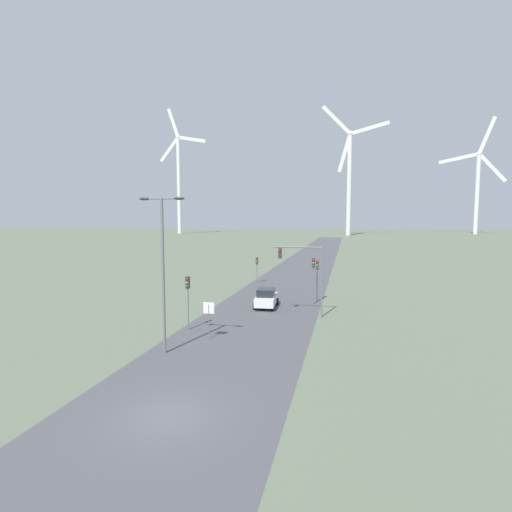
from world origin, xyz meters
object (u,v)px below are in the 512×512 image
Objects in this scene: streetlamp at (163,256)px; traffic_light_post_mid_right at (317,272)px; wind_turbine_center at (478,184)px; wind_turbine_far_left at (179,177)px; traffic_light_mast_overhead at (305,266)px; wind_turbine_left at (349,174)px; traffic_light_post_near_left at (188,291)px; stop_sign_near at (209,313)px; car_approaching at (266,298)px; traffic_light_post_mid_left at (257,264)px; traffic_light_post_near_right at (313,271)px.

streetlamp is 2.31× the size of traffic_light_post_mid_right.
wind_turbine_far_left is at bearing -170.12° from wind_turbine_center.
traffic_light_mast_overhead is 0.10× the size of wind_turbine_left.
traffic_light_post_near_left is 182.10m from wind_turbine_left.
stop_sign_near is 0.04× the size of wind_turbine_far_left.
traffic_light_post_mid_right is 6.25m from car_approaching.
traffic_light_post_mid_right reaches higher than traffic_light_post_mid_left.
traffic_light_post_mid_right is at bearing 39.30° from car_approaching.
car_approaching is (-4.25, -2.39, -2.43)m from traffic_light_post_near_right.
wind_turbine_far_left reaches higher than streetlamp.
traffic_light_mast_overhead reaches higher than traffic_light_post_near_left.
wind_turbine_far_left is at bearing 116.14° from car_approaching.
traffic_light_post_mid_right is at bearing 78.06° from traffic_light_post_near_right.
wind_turbine_far_left is (-85.74, 174.73, 30.97)m from car_approaching.
streetlamp reaches higher than traffic_light_post_near_right.
traffic_light_mast_overhead is (8.21, 6.21, 1.44)m from traffic_light_post_near_left.
streetlamp is at bearing -104.37° from car_approaching.
traffic_light_post_near_left is at bearing -90.34° from traffic_light_post_mid_left.
wind_turbine_center is at bearing 69.98° from streetlamp.
wind_turbine_center reaches higher than traffic_light_post_near_left.
wind_turbine_left is at bearing 86.50° from streetlamp.
stop_sign_near is at bearing -65.69° from wind_turbine_far_left.
wind_turbine_far_left is at bearing 113.92° from traffic_light_post_near_left.
wind_turbine_left reaches higher than wind_turbine_center.
traffic_light_post_near_right is at bearing 86.63° from traffic_light_mast_overhead.
wind_turbine_left reaches higher than traffic_light_post_mid_left.
streetlamp is 2.91× the size of traffic_light_post_mid_left.
wind_turbine_far_left is 1.08× the size of wind_turbine_left.
traffic_light_post_mid_left reaches higher than stop_sign_near.
traffic_light_post_mid_right reaches higher than stop_sign_near.
car_approaching is at bearing 75.63° from streetlamp.
wind_turbine_far_left is at bearing 113.48° from streetlamp.
traffic_light_post_mid_left is 14.77m from car_approaching.
car_approaching is at bearing -63.86° from wind_turbine_far_left.
streetlamp is 0.16× the size of wind_turbine_center.
car_approaching is at bearing 79.89° from stop_sign_near.
wind_turbine_far_left is 1.12× the size of wind_turbine_center.
traffic_light_post_mid_left is 0.05× the size of wind_turbine_center.
wind_turbine_center is (79.55, 188.71, 24.51)m from traffic_light_post_mid_left.
stop_sign_near is 3.20m from traffic_light_post_near_left.
traffic_light_post_mid_left is at bearing 115.63° from traffic_light_mast_overhead.
traffic_light_post_mid_left is (-0.48, 28.33, -3.66)m from streetlamp.
wind_turbine_center is at bearing 67.14° from traffic_light_post_mid_left.
traffic_light_post_mid_right is 0.67× the size of traffic_light_mast_overhead.
traffic_light_post_mid_left is 159.50m from wind_turbine_left.
traffic_light_post_mid_right is at bearing -50.20° from traffic_light_post_mid_left.
traffic_light_post_mid_left is at bearing 95.06° from stop_sign_near.
traffic_light_post_mid_right is at bearing 55.21° from traffic_light_post_near_left.
stop_sign_near is at bearing -115.09° from traffic_light_post_near_right.
wind_turbine_left is (3.69, 173.38, 26.21)m from traffic_light_mast_overhead.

